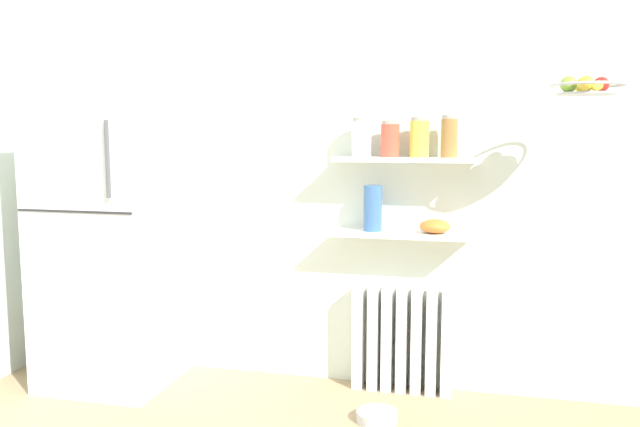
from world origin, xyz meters
TOP-DOWN VIEW (x-y plane):
  - back_wall at (0.00, 2.05)m, footprint 7.04×0.10m
  - refrigerator at (-1.52, 1.67)m, footprint 0.70×0.70m
  - radiator at (0.16, 1.92)m, footprint 0.56×0.12m
  - wall_shelf_lower at (0.16, 1.89)m, footprint 0.78×0.22m
  - wall_shelf_upper at (0.16, 1.89)m, footprint 0.78×0.22m
  - storage_jar_0 at (-0.07, 1.89)m, footprint 0.11×0.11m
  - storage_jar_1 at (0.08, 1.89)m, footprint 0.10×0.10m
  - storage_jar_2 at (0.24, 1.89)m, footprint 0.10×0.10m
  - storage_jar_3 at (0.40, 1.89)m, footprint 0.09×0.09m
  - vase at (-0.01, 1.89)m, footprint 0.10×0.10m
  - shelf_bowl at (0.34, 1.89)m, footprint 0.17×0.17m
  - pet_food_bowl at (0.09, 1.49)m, footprint 0.21×0.21m
  - hanging_fruit_basket at (1.04, 1.60)m, footprint 0.34×0.34m

SIDE VIEW (x-z plane):
  - pet_food_bowl at x=0.09m, z-range 0.00..0.05m
  - radiator at x=0.16m, z-range 0.00..0.59m
  - refrigerator at x=-1.52m, z-range 0.00..1.66m
  - wall_shelf_lower at x=0.16m, z-range 0.90..0.92m
  - shelf_bowl at x=0.34m, z-range 0.92..1.00m
  - vase at x=-0.01m, z-range 0.92..1.18m
  - back_wall at x=0.00m, z-range 0.00..2.60m
  - wall_shelf_upper at x=0.16m, z-range 1.31..1.34m
  - storage_jar_1 at x=0.08m, z-range 1.34..1.53m
  - storage_jar_0 at x=-0.07m, z-range 1.34..1.55m
  - storage_jar_2 at x=0.24m, z-range 1.34..1.55m
  - storage_jar_3 at x=0.40m, z-range 1.34..1.56m
  - hanging_fruit_basket at x=1.04m, z-range 1.64..1.73m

